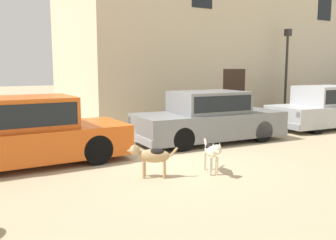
{
  "coord_description": "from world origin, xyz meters",
  "views": [
    {
      "loc": [
        -4.32,
        -7.3,
        2.13
      ],
      "look_at": [
        0.07,
        0.2,
        0.9
      ],
      "focal_mm": 39.2,
      "sensor_mm": 36.0,
      "label": 1
    }
  ],
  "objects_px": {
    "parked_sedan_second": "(209,117)",
    "street_lamp": "(287,62)",
    "parked_sedan_nearest": "(29,132)",
    "stray_dog_tan": "(212,151)",
    "stray_dog_spotted": "(151,155)",
    "parked_sedan_third": "(326,107)"
  },
  "relations": [
    {
      "from": "stray_dog_spotted",
      "to": "stray_dog_tan",
      "type": "height_order",
      "value": "stray_dog_tan"
    },
    {
      "from": "parked_sedan_third",
      "to": "stray_dog_spotted",
      "type": "distance_m",
      "value": 8.57
    },
    {
      "from": "parked_sedan_second",
      "to": "stray_dog_tan",
      "type": "xyz_separation_m",
      "value": [
        -1.94,
        -2.7,
        -0.26
      ]
    },
    {
      "from": "parked_sedan_third",
      "to": "stray_dog_spotted",
      "type": "relative_size",
      "value": 5.02
    },
    {
      "from": "parked_sedan_nearest",
      "to": "stray_dog_tan",
      "type": "relative_size",
      "value": 4.43
    },
    {
      "from": "parked_sedan_nearest",
      "to": "stray_dog_tan",
      "type": "distance_m",
      "value": 4.04
    },
    {
      "from": "parked_sedan_second",
      "to": "stray_dog_tan",
      "type": "bearing_deg",
      "value": -122.02
    },
    {
      "from": "parked_sedan_third",
      "to": "stray_dog_spotted",
      "type": "bearing_deg",
      "value": -160.67
    },
    {
      "from": "stray_dog_spotted",
      "to": "street_lamp",
      "type": "height_order",
      "value": "street_lamp"
    },
    {
      "from": "parked_sedan_second",
      "to": "stray_dog_tan",
      "type": "distance_m",
      "value": 3.34
    },
    {
      "from": "parked_sedan_third",
      "to": "street_lamp",
      "type": "height_order",
      "value": "street_lamp"
    },
    {
      "from": "parked_sedan_nearest",
      "to": "stray_dog_spotted",
      "type": "bearing_deg",
      "value": -50.45
    },
    {
      "from": "stray_dog_spotted",
      "to": "street_lamp",
      "type": "distance_m",
      "value": 9.87
    },
    {
      "from": "parked_sedan_nearest",
      "to": "stray_dog_spotted",
      "type": "relative_size",
      "value": 4.89
    },
    {
      "from": "stray_dog_tan",
      "to": "street_lamp",
      "type": "distance_m",
      "value": 9.05
    },
    {
      "from": "parked_sedan_nearest",
      "to": "street_lamp",
      "type": "height_order",
      "value": "street_lamp"
    },
    {
      "from": "parked_sedan_second",
      "to": "street_lamp",
      "type": "xyz_separation_m",
      "value": [
        5.48,
        2.11,
        1.65
      ]
    },
    {
      "from": "stray_dog_spotted",
      "to": "stray_dog_tan",
      "type": "distance_m",
      "value": 1.25
    },
    {
      "from": "stray_dog_spotted",
      "to": "street_lamp",
      "type": "xyz_separation_m",
      "value": [
        8.61,
        4.43,
        1.94
      ]
    },
    {
      "from": "parked_sedan_second",
      "to": "street_lamp",
      "type": "height_order",
      "value": "street_lamp"
    },
    {
      "from": "parked_sedan_second",
      "to": "parked_sedan_third",
      "type": "distance_m",
      "value": 5.15
    },
    {
      "from": "parked_sedan_second",
      "to": "stray_dog_spotted",
      "type": "height_order",
      "value": "parked_sedan_second"
    }
  ]
}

